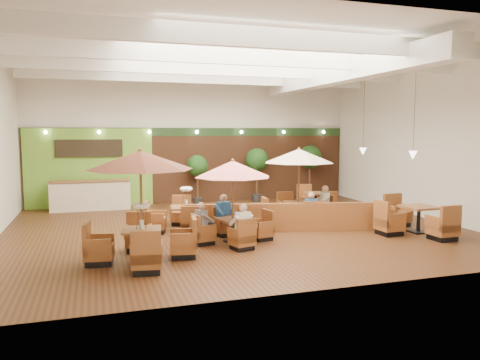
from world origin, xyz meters
name	(u,v)px	position (x,y,z in m)	size (l,w,h in m)	color
room	(232,115)	(0.25, 1.22, 3.63)	(14.04, 14.00, 5.52)	#381E0F
service_counter	(91,195)	(-4.40, 5.10, 0.58)	(3.00, 0.75, 1.18)	beige
booth_divider	(288,217)	(1.42, -0.85, 0.44)	(6.36, 0.18, 0.88)	brown
table_0	(141,185)	(-3.20, -2.85, 1.82)	(2.71, 2.71, 2.70)	brown
table_1	(233,185)	(-0.60, -1.69, 1.61)	(2.37, 2.37, 2.34)	brown
table_2	(299,172)	(2.23, 0.16, 1.75)	(2.53, 2.53, 2.56)	brown
table_3	(178,217)	(-1.81, 0.16, 0.45)	(1.90, 2.72, 1.54)	brown
table_4	(410,221)	(4.87, -2.19, 0.39)	(1.87, 2.78, 1.04)	brown
table_5	(316,202)	(3.91, 2.21, 0.35)	(0.98, 2.57, 0.92)	brown
topiary_0	(197,168)	(-0.08, 5.30, 1.56)	(0.90, 0.90, 2.09)	black
topiary_1	(257,162)	(2.58, 5.30, 1.74)	(1.01, 1.01, 2.34)	black
topiary_2	(310,159)	(5.13, 5.30, 1.82)	(1.05, 1.05, 2.44)	black
diner_0	(242,221)	(-0.60, -2.54, 0.75)	(0.42, 0.37, 0.77)	silver
diner_1	(225,211)	(-0.60, -0.84, 0.75)	(0.43, 0.40, 0.78)	#225597
diner_2	(203,218)	(-1.45, -1.69, 0.73)	(0.36, 0.39, 0.71)	slate
diner_3	(311,206)	(2.23, -0.77, 0.73)	(0.39, 0.34, 0.74)	#225597
diner_4	(324,200)	(3.17, 0.16, 0.76)	(0.37, 0.42, 0.80)	silver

